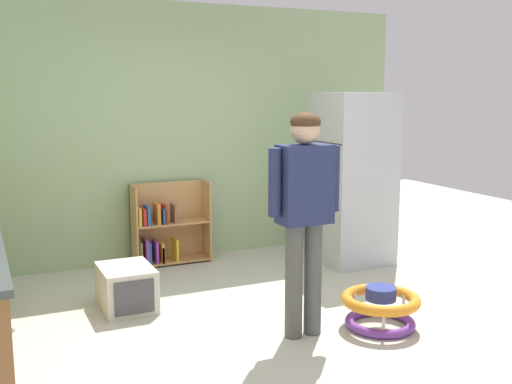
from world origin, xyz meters
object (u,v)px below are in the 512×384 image
object	(u,v)px
refrigerator	(353,179)
standing_person	(304,203)
baby_walker	(380,307)
pet_carrier	(127,288)
bookshelf	(165,229)

from	to	relation	value
refrigerator	standing_person	distance (m)	2.10
baby_walker	pet_carrier	world-z (taller)	pet_carrier
baby_walker	pet_carrier	bearing A→B (deg)	143.87
bookshelf	standing_person	xyz separation A→B (m)	(0.38, -2.28, 0.63)
pet_carrier	refrigerator	bearing A→B (deg)	9.54
pet_carrier	baby_walker	bearing A→B (deg)	-36.13
bookshelf	baby_walker	size ratio (longest dim) A/B	1.41
standing_person	pet_carrier	size ratio (longest dim) A/B	2.99
refrigerator	baby_walker	xyz separation A→B (m)	(-0.82, -1.64, -0.73)
refrigerator	pet_carrier	xyz separation A→B (m)	(-2.49, -0.42, -0.71)
refrigerator	baby_walker	bearing A→B (deg)	-116.59
bookshelf	baby_walker	world-z (taller)	bookshelf
bookshelf	standing_person	bearing A→B (deg)	-80.60
bookshelf	baby_walker	bearing A→B (deg)	-67.50
refrigerator	baby_walker	world-z (taller)	refrigerator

